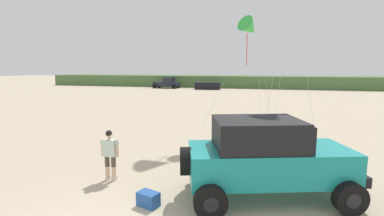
# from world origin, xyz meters

# --- Properties ---
(dune_ridge) EXTENTS (90.00, 8.39, 2.13)m
(dune_ridge) POSITION_xyz_m (5.15, 49.75, 1.07)
(dune_ridge) COLOR #4C703D
(dune_ridge) RESTS_ON ground_plane
(jeep) EXTENTS (5.01, 3.59, 2.26)m
(jeep) POSITION_xyz_m (3.71, 3.15, 1.20)
(jeep) COLOR teal
(jeep) RESTS_ON ground_plane
(person_watching) EXTENTS (0.62, 0.33, 1.67)m
(person_watching) POSITION_xyz_m (-1.18, 3.14, 0.94)
(person_watching) COLOR #DBB28E
(person_watching) RESTS_ON ground_plane
(cooler_box) EXTENTS (0.65, 0.52, 0.38)m
(cooler_box) POSITION_xyz_m (0.72, 1.84, 0.19)
(cooler_box) COLOR #23519E
(cooler_box) RESTS_ON ground_plane
(distant_pickup) EXTENTS (4.67, 2.54, 1.98)m
(distant_pickup) POSITION_xyz_m (-13.81, 43.14, 0.94)
(distant_pickup) COLOR #1E232D
(distant_pickup) RESTS_ON ground_plane
(distant_sedan) EXTENTS (4.29, 1.92, 1.20)m
(distant_sedan) POSITION_xyz_m (-6.10, 42.05, 0.60)
(distant_sedan) COLOR black
(distant_sedan) RESTS_ON ground_plane
(kite_green_box) EXTENTS (3.40, 4.14, 7.03)m
(kite_green_box) POSITION_xyz_m (2.39, 14.96, 6.26)
(kite_green_box) COLOR green
(kite_green_box) RESTS_ON ground_plane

